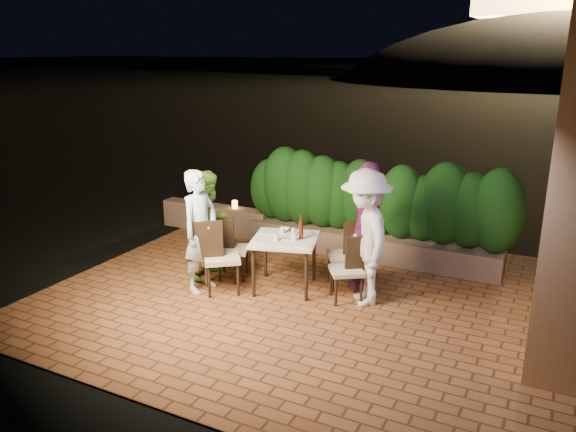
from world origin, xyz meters
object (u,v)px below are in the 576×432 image
Objects in this scene: chair_right_front at (346,269)px; dining_table at (285,263)px; bowl at (284,229)px; chair_right_back at (344,254)px; diner_blue at (200,231)px; chair_left_back at (233,248)px; diner_purple at (368,226)px; parapet_lamp at (235,205)px; chair_left_front at (222,256)px; diner_green at (210,224)px; beer_bottle at (301,227)px; diner_white at (365,238)px.

dining_table is at bearing -33.00° from chair_right_front.
dining_table is 5.65× the size of bowl.
diner_blue is at bearing -0.97° from chair_right_back.
bowl is 0.82m from chair_left_back.
bowl is 1.22m from diner_purple.
parapet_lamp is at bearing 137.66° from dining_table.
diner_purple is (1.74, 1.06, 0.40)m from chair_left_front.
diner_green is 11.50× the size of parapet_lamp.
diner_green is at bearing -89.71° from diner_purple.
chair_right_back is at bearing 31.53° from dining_table.
beer_bottle is at bearing -40.28° from chair_right_front.
beer_bottle is 1.17m from chair_left_front.
chair_right_front is 0.47m from chair_right_back.
diner_blue reaches higher than parapet_lamp.
chair_left_front is 0.69m from diner_green.
chair_left_back is 0.54× the size of diner_blue.
chair_right_front is at bearing -21.01° from chair_left_front.
chair_right_back is at bearing -73.39° from diner_green.
bowl is at bearing 16.30° from chair_left_front.
chair_left_front is at bearing -62.09° from parapet_lamp.
chair_left_front reaches higher than chair_right_front.
chair_left_back is 0.51× the size of diner_white.
chair_left_front is 1.12× the size of chair_left_back.
diner_purple is at bearing -55.70° from diner_blue.
chair_right_back is 2.06m from diner_blue.
parapet_lamp is (-2.12, 1.65, -0.35)m from beer_bottle.
chair_right_front is at bearing -85.97° from diner_green.
diner_blue is at bearing 155.18° from chair_left_front.
chair_right_front is at bearing -68.39° from diner_blue.
bowl is at bearing -92.88° from diner_purple.
chair_left_front is at bearing -97.96° from chair_left_back.
chair_left_back is 2.04m from parapet_lamp.
bowl is at bearing -21.54° from chair_right_back.
diner_blue reaches higher than dining_table.
chair_right_back is 0.53× the size of diner_purple.
dining_table is 0.55× the size of diner_green.
dining_table is at bearing -22.90° from chair_left_back.
diner_green is 0.88× the size of diner_white.
dining_table is at bearing -118.96° from diner_white.
diner_blue is at bearing -129.49° from chair_left_back.
diner_green is at bearing 25.15° from diner_blue.
chair_right_front is 6.45× the size of parapet_lamp.
chair_right_front is (1.09, -0.29, -0.32)m from bowl.
diner_purple is at bearing 174.42° from chair_right_back.
diner_blue is (-0.87, -0.86, 0.10)m from bowl.
chair_left_front is at bearing -148.32° from beer_bottle.
chair_left_front reaches higher than chair_right_back.
diner_purple reaches higher than beer_bottle.
chair_right_front is (1.78, 0.01, -0.01)m from chair_left_back.
diner_blue is 1.08× the size of diner_green.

